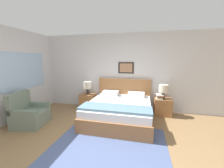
{
  "coord_description": "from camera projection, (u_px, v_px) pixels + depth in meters",
  "views": [
    {
      "loc": [
        0.83,
        -2.04,
        1.74
      ],
      "look_at": [
        0.01,
        1.45,
        1.09
      ],
      "focal_mm": 22.0,
      "sensor_mm": 36.0,
      "label": 1
    }
  ],
  "objects": [
    {
      "name": "book_novel_upper",
      "position": [
        160.0,
        96.0,
        4.25
      ],
      "size": [
        0.2,
        0.27,
        0.03
      ],
      "rotation": [
        0.0,
        0.0,
        0.06
      ],
      "color": "#B7332D",
      "rests_on": "book_hardcover_middle"
    },
    {
      "name": "ground_plane",
      "position": [
        93.0,
        158.0,
        2.44
      ],
      "size": [
        16.0,
        16.0,
        0.0
      ],
      "primitive_type": "plane",
      "color": "olive"
    },
    {
      "name": "book_hardcover_middle",
      "position": [
        160.0,
        97.0,
        4.25
      ],
      "size": [
        0.18,
        0.22,
        0.04
      ],
      "rotation": [
        0.0,
        0.0,
        0.08
      ],
      "color": "#4C7551",
      "rests_on": "book_thick_bottom"
    },
    {
      "name": "table_lamp_by_door",
      "position": [
        163.0,
        89.0,
        4.21
      ],
      "size": [
        0.28,
        0.28,
        0.44
      ],
      "color": "#2D2823",
      "rests_on": "nightstand_by_door"
    },
    {
      "name": "wall_back",
      "position": [
        120.0,
        72.0,
        4.76
      ],
      "size": [
        7.84,
        0.09,
        2.6
      ],
      "color": "silver",
      "rests_on": "ground_plane"
    },
    {
      "name": "area_rug_main",
      "position": [
        109.0,
        145.0,
        2.82
      ],
      "size": [
        2.31,
        1.82,
        0.01
      ],
      "color": "#47567F",
      "rests_on": "ground_plane"
    },
    {
      "name": "table_lamp_near_window",
      "position": [
        88.0,
        86.0,
        4.77
      ],
      "size": [
        0.28,
        0.28,
        0.44
      ],
      "color": "#2D2823",
      "rests_on": "nightstand_near_window"
    },
    {
      "name": "wall_left",
      "position": [
        21.0,
        74.0,
        4.1
      ],
      "size": [
        0.08,
        5.03,
        2.6
      ],
      "color": "silver",
      "rests_on": "ground_plane"
    },
    {
      "name": "armchair",
      "position": [
        29.0,
        114.0,
        3.66
      ],
      "size": [
        0.84,
        0.89,
        0.88
      ],
      "rotation": [
        0.0,
        0.0,
        -1.39
      ],
      "color": "slate",
      "rests_on": "ground_plane"
    },
    {
      "name": "book_thick_bottom",
      "position": [
        160.0,
        98.0,
        4.26
      ],
      "size": [
        0.23,
        0.27,
        0.04
      ],
      "rotation": [
        0.0,
        0.0,
        -0.11
      ],
      "color": "silver",
      "rests_on": "nightstand_by_door"
    },
    {
      "name": "book_slim_near_top",
      "position": [
        160.0,
        95.0,
        4.24
      ],
      "size": [
        0.23,
        0.29,
        0.03
      ],
      "rotation": [
        0.0,
        0.0,
        0.12
      ],
      "color": "silver",
      "rests_on": "book_novel_upper"
    },
    {
      "name": "nightstand_by_door",
      "position": [
        163.0,
        107.0,
        4.33
      ],
      "size": [
        0.52,
        0.47,
        0.53
      ],
      "color": "#936038",
      "rests_on": "ground_plane"
    },
    {
      "name": "nightstand_near_window",
      "position": [
        88.0,
        101.0,
        4.9
      ],
      "size": [
        0.52,
        0.47,
        0.53
      ],
      "color": "#936038",
      "rests_on": "ground_plane"
    },
    {
      "name": "bed",
      "position": [
        119.0,
        110.0,
        3.92
      ],
      "size": [
        1.78,
        1.9,
        1.09
      ],
      "color": "#936038",
      "rests_on": "ground_plane"
    }
  ]
}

